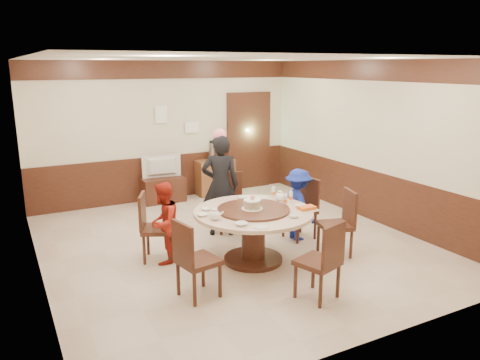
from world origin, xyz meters
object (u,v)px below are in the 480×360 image
banquet_table (253,225)px  person_standing (220,185)px  person_red (164,223)px  tv_stand (163,190)px  shrimp_platter (307,209)px  person_blue (298,205)px  television (162,167)px  birthday_cake (252,204)px  side_cabinet (215,177)px  thermos (212,151)px

banquet_table → person_standing: size_ratio=1.00×
person_red → tv_stand: person_red is taller
banquet_table → shrimp_platter: shrimp_platter is taller
person_standing → tv_stand: bearing=-60.2°
person_standing → person_blue: 1.28m
banquet_table → person_blue: (1.05, 0.43, 0.04)m
person_blue → television: size_ratio=1.46×
person_blue → tv_stand: bearing=20.9°
shrimp_platter → television: 3.89m
birthday_cake → shrimp_platter: bearing=-26.7°
television → side_cabinet: television is taller
person_blue → shrimp_platter: bearing=151.7°
person_blue → television: bearing=20.9°
television → banquet_table: bearing=99.0°
person_red → person_blue: size_ratio=1.01×
tv_stand → television: bearing=0.0°
person_standing → person_blue: bearing=165.6°
person_blue → tv_stand: 3.27m
birthday_cake → tv_stand: birthday_cake is taller
person_standing → shrimp_platter: person_standing is taller
person_standing → side_cabinet: bearing=-88.7°
birthday_cake → side_cabinet: (1.05, 3.50, -0.47)m
birthday_cake → side_cabinet: birthday_cake is taller
person_standing → television: person_standing is taller
person_standing → birthday_cake: 1.23m
banquet_table → side_cabinet: (1.02, 3.49, -0.16)m
shrimp_platter → tv_stand: shrimp_platter is taller
birthday_cake → person_standing: bearing=85.5°
tv_stand → side_cabinet: side_cabinet is taller
person_red → television: 3.06m
birthday_cake → tv_stand: 3.52m
person_standing → person_red: bearing=52.9°
birthday_cake → banquet_table: bearing=20.8°
person_standing → person_blue: person_standing is taller
birthday_cake → side_cabinet: size_ratio=0.37×
person_red → person_blue: (2.17, -0.13, -0.01)m
person_standing → shrimp_platter: (0.58, -1.56, -0.05)m
person_red → side_cabinet: bearing=-175.4°
person_red → banquet_table: bearing=104.1°
banquet_table → person_blue: 1.14m
person_blue → thermos: (-0.10, 3.05, 0.37)m
person_blue → shrimp_platter: 0.91m
person_standing → person_red: (-1.19, -0.65, -0.25)m
person_standing → thermos: person_standing is taller
tv_stand → television: 0.48m
birthday_cake → person_red: bearing=152.4°
banquet_table → television: bearing=92.6°
shrimp_platter → person_red: bearing=152.7°
banquet_table → person_red: person_red is taller
side_cabinet → shrimp_platter: bearing=-95.6°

